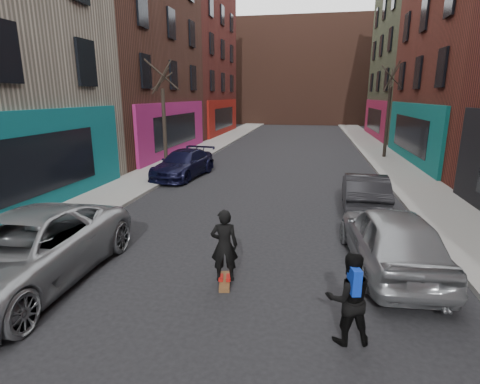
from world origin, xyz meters
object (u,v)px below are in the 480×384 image
at_px(skateboarder, 224,245).
at_px(pedestrian, 349,298).
at_px(parked_left_far, 22,252).
at_px(parked_right_far, 391,238).
at_px(tree_right_far, 389,102).
at_px(parked_right_end, 364,192).
at_px(skateboard, 225,281).
at_px(tree_left_far, 163,106).
at_px(parked_left_end, 183,164).

relative_size(skateboarder, pedestrian, 1.01).
xyz_separation_m(parked_left_far, pedestrian, (6.56, -0.65, 0.02)).
bearing_deg(parked_right_far, tree_right_far, -103.57).
bearing_deg(parked_right_end, parked_right_far, 92.43).
xyz_separation_m(parked_left_far, skateboard, (4.15, 0.86, -0.72)).
bearing_deg(parked_right_end, skateboarder, 62.13).
bearing_deg(parked_left_far, tree_left_far, 96.96).
bearing_deg(parked_left_far, skateboarder, 10.21).
bearing_deg(parked_left_end, pedestrian, -52.68).
xyz_separation_m(tree_left_far, skateboard, (6.07, -11.98, -3.33)).
height_order(tree_right_far, skateboarder, tree_right_far).
xyz_separation_m(parked_left_far, parked_right_far, (7.76, 2.32, -0.01)).
xyz_separation_m(parked_left_far, parked_right_end, (7.76, 7.04, -0.11)).
bearing_deg(skateboard, parked_left_far, -179.40).
relative_size(tree_right_far, skateboarder, 4.30).
relative_size(parked_left_end, skateboarder, 2.89).
bearing_deg(skateboard, parked_right_end, 48.47).
bearing_deg(tree_left_far, parked_left_end, -47.20).
distance_m(parked_right_far, parked_right_end, 4.72).
distance_m(tree_right_far, parked_right_end, 12.44).
bearing_deg(pedestrian, parked_left_far, -18.71).
distance_m(tree_right_far, parked_left_end, 13.59).
height_order(parked_left_far, parked_right_end, parked_left_far).
xyz_separation_m(tree_right_far, parked_left_end, (-10.80, -7.73, -2.87)).
height_order(tree_left_far, skateboard, tree_left_far).
bearing_deg(tree_right_far, parked_right_end, -102.96).
height_order(parked_right_far, parked_right_end, parked_right_far).
height_order(tree_left_far, pedestrian, tree_left_far).
relative_size(parked_left_end, skateboard, 5.71).
xyz_separation_m(tree_right_far, skateboard, (-6.33, -17.98, -3.48)).
xyz_separation_m(parked_right_end, pedestrian, (-1.21, -7.69, 0.13)).
height_order(parked_left_end, pedestrian, pedestrian).
bearing_deg(parked_left_end, tree_right_far, 42.59).
xyz_separation_m(tree_left_far, parked_left_end, (1.60, -1.73, -2.72)).
bearing_deg(parked_left_end, parked_right_far, -40.42).
bearing_deg(parked_right_end, tree_left_far, -28.43).
relative_size(parked_right_end, skateboarder, 2.55).
height_order(parked_left_end, parked_right_far, parked_right_far).
bearing_deg(skateboard, parked_right_far, 10.77).
height_order(parked_left_far, pedestrian, pedestrian).
bearing_deg(parked_right_far, parked_right_end, -94.28).
bearing_deg(parked_right_far, parked_left_far, 12.41).
height_order(parked_left_far, parked_left_end, parked_left_far).
xyz_separation_m(skateboard, skateboarder, (0.00, 0.00, 0.84)).
bearing_deg(tree_right_far, skateboarder, -109.41).
bearing_deg(skateboarder, skateboard, -11.16).
bearing_deg(parked_left_far, pedestrian, -7.24).
bearing_deg(pedestrian, parked_right_far, -125.04).
distance_m(tree_left_far, parked_right_end, 11.61).
relative_size(parked_right_end, skateboard, 5.04).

